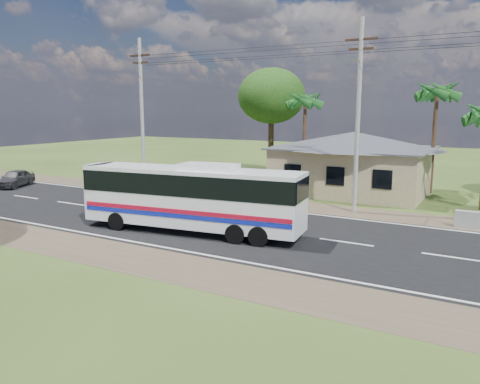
% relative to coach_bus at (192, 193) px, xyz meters
% --- Properties ---
extents(ground, '(120.00, 120.00, 0.00)m').
position_rel_coach_bus_xyz_m(ground, '(2.65, 1.95, -1.97)').
color(ground, '#324619').
rests_on(ground, ground).
extents(road, '(120.00, 16.00, 0.03)m').
position_rel_coach_bus_xyz_m(road, '(2.65, 1.95, -1.96)').
color(road, black).
rests_on(road, ground).
extents(house, '(12.40, 10.00, 5.00)m').
position_rel_coach_bus_xyz_m(house, '(3.65, 14.94, 0.68)').
color(house, '#C9B486').
rests_on(house, ground).
extents(utility_poles, '(32.80, 2.22, 11.00)m').
position_rel_coach_bus_xyz_m(utility_poles, '(5.32, 8.43, 3.80)').
color(utility_poles, '#9E9E99').
rests_on(utility_poles, ground).
extents(palm_mid, '(2.80, 2.80, 8.20)m').
position_rel_coach_bus_xyz_m(palm_mid, '(8.65, 17.45, 5.19)').
color(palm_mid, '#47301E').
rests_on(palm_mid, ground).
extents(palm_far, '(2.80, 2.80, 7.70)m').
position_rel_coach_bus_xyz_m(palm_far, '(-1.35, 17.95, 4.71)').
color(palm_far, '#47301E').
rests_on(palm_far, ground).
extents(tree_behind_house, '(6.00, 6.00, 9.61)m').
position_rel_coach_bus_xyz_m(tree_behind_house, '(-5.35, 19.95, 5.15)').
color(tree_behind_house, '#47301E').
rests_on(tree_behind_house, ground).
extents(coach_bus, '(11.28, 3.76, 3.44)m').
position_rel_coach_bus_xyz_m(coach_bus, '(0.00, 0.00, 0.00)').
color(coach_bus, white).
rests_on(coach_bus, ground).
extents(small_car, '(3.02, 4.18, 1.32)m').
position_rel_coach_bus_xyz_m(small_car, '(-20.06, 4.47, -1.30)').
color(small_car, '#29292B').
rests_on(small_car, ground).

